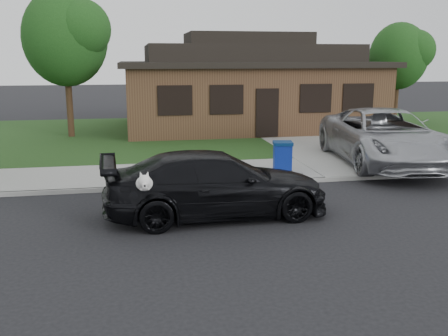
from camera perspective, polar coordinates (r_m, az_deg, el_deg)
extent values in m
plane|color=black|center=(10.80, -0.34, -6.88)|extent=(120.00, 120.00, 0.00)
cube|color=gray|center=(15.54, -3.58, -0.62)|extent=(60.00, 3.00, 0.12)
cube|color=gray|center=(14.09, -2.84, -1.99)|extent=(60.00, 0.12, 0.12)
cube|color=#193814|center=(23.36, -5.96, 3.78)|extent=(60.00, 13.00, 0.13)
cube|color=gray|center=(21.77, 10.67, 3.01)|extent=(4.50, 13.00, 0.14)
imported|color=black|center=(11.42, -0.90, -1.87)|extent=(5.24, 2.34, 1.49)
ellipsoid|color=white|center=(10.28, -9.09, -1.76)|extent=(0.34, 0.40, 0.30)
sphere|color=white|center=(10.03, -9.08, -1.53)|extent=(0.26, 0.26, 0.26)
cube|color=white|center=(9.92, -9.05, -1.95)|extent=(0.09, 0.12, 0.08)
sphere|color=black|center=(9.87, -9.04, -2.04)|extent=(0.04, 0.04, 0.04)
cone|color=white|center=(10.05, -9.49, -0.73)|extent=(0.11, 0.11, 0.14)
cone|color=white|center=(10.05, -8.74, -0.70)|extent=(0.11, 0.11, 0.14)
imported|color=#A5A6AC|center=(17.33, 17.85, 3.45)|extent=(3.70, 6.74, 1.79)
cube|color=navy|center=(15.40, 6.70, 1.07)|extent=(0.61, 0.61, 0.86)
cube|color=#06234F|center=(15.31, 6.74, 2.83)|extent=(0.67, 0.67, 0.10)
cylinder|color=black|center=(15.18, 6.26, -0.50)|extent=(0.07, 0.14, 0.13)
cylinder|color=black|center=(15.29, 7.64, -0.44)|extent=(0.07, 0.14, 0.13)
cube|color=#422B1C|center=(25.76, 2.59, 8.15)|extent=(12.00, 8.00, 3.00)
cube|color=black|center=(25.69, 2.63, 11.77)|extent=(12.60, 8.60, 0.25)
cube|color=black|center=(25.69, 2.64, 12.94)|extent=(10.00, 6.50, 0.80)
cube|color=black|center=(25.70, 2.65, 14.50)|extent=(6.00, 3.50, 0.60)
cube|color=black|center=(21.91, 4.96, 6.30)|extent=(1.00, 0.06, 2.10)
cube|color=black|center=(21.15, -5.62, 7.70)|extent=(1.30, 0.05, 1.10)
cube|color=black|center=(21.45, 0.30, 7.82)|extent=(1.30, 0.05, 1.10)
cube|color=black|center=(22.54, 10.44, 7.85)|extent=(1.30, 0.05, 1.10)
cube|color=black|center=(23.32, 15.08, 7.78)|extent=(1.30, 0.05, 1.10)
cylinder|color=#332114|center=(23.29, -17.20, 6.50)|extent=(0.28, 0.28, 2.48)
ellipsoid|color=#143811|center=(23.20, -17.70, 13.97)|extent=(3.60, 3.60, 4.14)
sphere|color=#26591E|center=(22.61, -16.06, 15.04)|extent=(2.52, 2.52, 2.52)
cylinder|color=#332114|center=(28.24, 18.96, 6.88)|extent=(0.28, 0.28, 2.03)
ellipsoid|color=#143811|center=(28.13, 19.33, 11.98)|extent=(3.00, 3.00, 3.45)
sphere|color=#26591E|center=(28.05, 20.93, 12.47)|extent=(2.10, 2.10, 2.10)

